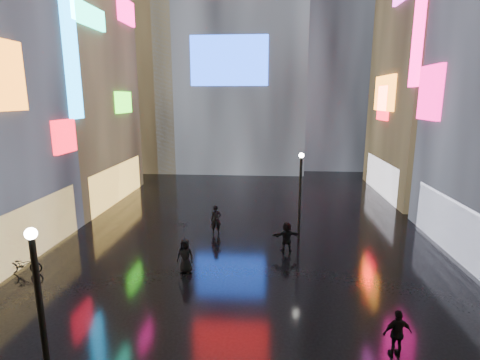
# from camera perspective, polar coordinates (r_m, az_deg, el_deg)

# --- Properties ---
(ground) EXTENTS (140.00, 140.00, 0.00)m
(ground) POSITION_cam_1_polar(r_m,az_deg,el_deg) (24.34, 1.43, -7.48)
(ground) COLOR black
(ground) RESTS_ON ground
(building_left_far) EXTENTS (10.28, 12.00, 22.00)m
(building_left_far) POSITION_cam_1_polar(r_m,az_deg,el_deg) (33.65, -27.34, 15.69)
(building_left_far) COLOR black
(building_left_far) RESTS_ON ground
(building_right_far) EXTENTS (10.28, 12.00, 28.00)m
(building_right_far) POSITION_cam_1_polar(r_m,az_deg,el_deg) (36.50, 30.22, 19.80)
(building_right_far) COLOR black
(building_right_far) RESTS_ON ground
(tower_flank_right) EXTENTS (12.00, 12.00, 34.00)m
(tower_flank_right) POSITION_cam_1_polar(r_m,az_deg,el_deg) (50.25, 14.34, 22.05)
(tower_flank_right) COLOR black
(tower_flank_right) RESTS_ON ground
(tower_flank_left) EXTENTS (10.00, 10.00, 26.00)m
(tower_flank_left) POSITION_cam_1_polar(r_m,az_deg,el_deg) (47.57, -14.96, 17.71)
(tower_flank_left) COLOR black
(tower_flank_left) RESTS_ON ground
(lamp_near) EXTENTS (0.30, 0.30, 5.20)m
(lamp_near) POSITION_cam_1_polar(r_m,az_deg,el_deg) (11.33, -28.09, -17.27)
(lamp_near) COLOR black
(lamp_near) RESTS_ON ground
(lamp_far) EXTENTS (0.30, 0.30, 5.20)m
(lamp_far) POSITION_cam_1_polar(r_m,az_deg,el_deg) (22.19, 9.16, -1.66)
(lamp_far) COLOR black
(lamp_far) RESTS_ON ground
(pedestrian_3) EXTENTS (1.00, 0.54, 1.61)m
(pedestrian_3) POSITION_cam_1_polar(r_m,az_deg,el_deg) (14.09, 22.87, -20.70)
(pedestrian_3) COLOR black
(pedestrian_3) RESTS_ON ground
(pedestrian_4) EXTENTS (0.89, 0.65, 1.68)m
(pedestrian_4) POSITION_cam_1_polar(r_m,az_deg,el_deg) (18.55, -8.34, -11.37)
(pedestrian_4) COLOR black
(pedestrian_4) RESTS_ON ground
(pedestrian_5) EXTENTS (1.62, 0.81, 1.67)m
(pedestrian_5) POSITION_cam_1_polar(r_m,az_deg,el_deg) (20.86, 7.12, -8.60)
(pedestrian_5) COLOR black
(pedestrian_5) RESTS_ON ground
(pedestrian_6) EXTENTS (0.74, 0.58, 1.80)m
(pedestrian_6) POSITION_cam_1_polar(r_m,az_deg,el_deg) (23.29, -3.67, -6.08)
(pedestrian_6) COLOR black
(pedestrian_6) RESTS_ON ground
(umbrella_2) EXTENTS (1.27, 1.27, 0.82)m
(umbrella_2) POSITION_cam_1_polar(r_m,az_deg,el_deg) (18.08, -8.47, -7.74)
(umbrella_2) COLOR black
(umbrella_2) RESTS_ON pedestrian_4
(bicycle) EXTENTS (1.79, 0.81, 0.91)m
(bicycle) POSITION_cam_1_polar(r_m,az_deg,el_deg) (21.13, -30.11, -11.09)
(bicycle) COLOR black
(bicycle) RESTS_ON ground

